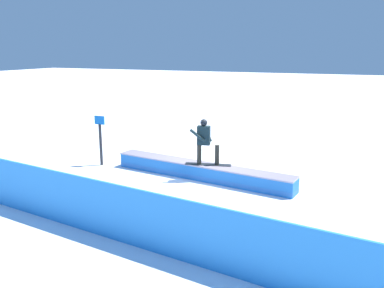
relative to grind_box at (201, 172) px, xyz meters
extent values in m
plane|color=white|center=(0.00, 0.00, -0.23)|extent=(120.00, 120.00, 0.00)
cube|color=#2268B8|center=(0.00, 0.00, 0.00)|extent=(6.27, 1.44, 0.47)
cube|color=#2D67B5|center=(0.00, 0.00, -0.11)|extent=(6.28, 1.46, 0.11)
cube|color=#988B9B|center=(0.00, 0.00, 0.26)|extent=(6.28, 1.50, 0.04)
cube|color=black|center=(-0.25, 0.04, 0.28)|extent=(1.49, 0.61, 0.01)
cylinder|color=black|center=(0.02, 0.10, 0.61)|extent=(0.17, 0.17, 0.63)
cylinder|color=black|center=(-0.53, -0.03, 0.61)|extent=(0.17, 0.17, 0.63)
cube|color=black|center=(-0.11, 0.07, 1.22)|extent=(0.45, 0.33, 0.60)
sphere|color=black|center=(-0.11, 0.07, 1.63)|extent=(0.22, 0.22, 0.22)
cylinder|color=black|center=(0.02, 0.27, 1.25)|extent=(0.50, 0.20, 0.41)
cylinder|color=black|center=(-0.17, -0.11, 1.25)|extent=(0.31, 0.16, 0.54)
cube|color=#2B87E5|center=(0.00, 4.79, 0.42)|extent=(13.73, 1.95, 1.30)
cylinder|color=#262628|center=(3.90, -0.03, 0.52)|extent=(0.10, 0.10, 1.49)
cube|color=#1362B5|center=(3.90, -0.03, 1.41)|extent=(0.40, 0.04, 0.30)
camera|label=1|loc=(-4.79, 11.70, 3.87)|focal=38.24mm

